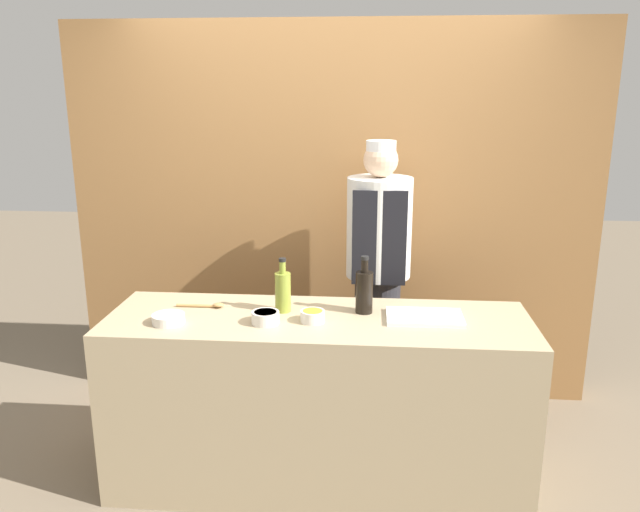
{
  "coord_description": "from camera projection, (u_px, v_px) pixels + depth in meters",
  "views": [
    {
      "loc": [
        0.25,
        -2.87,
        2.0
      ],
      "look_at": [
        0.0,
        0.13,
        1.18
      ],
      "focal_mm": 35.0,
      "sensor_mm": 36.0,
      "label": 1
    }
  ],
  "objects": [
    {
      "name": "chef_center",
      "position": [
        378.0,
        276.0,
        3.67
      ],
      "size": [
        0.38,
        0.38,
        1.71
      ],
      "color": "#28282D",
      "rests_on": "ground_plane"
    },
    {
      "name": "ground_plane",
      "position": [
        318.0,
        478.0,
        3.3
      ],
      "size": [
        14.0,
        14.0,
        0.0
      ],
      "primitive_type": "plane",
      "color": "#756651"
    },
    {
      "name": "bottle_oil",
      "position": [
        283.0,
        291.0,
        3.13
      ],
      "size": [
        0.08,
        0.08,
        0.28
      ],
      "color": "olive",
      "rests_on": "counter"
    },
    {
      "name": "sauce_bowl_red",
      "position": [
        265.0,
        317.0,
        2.98
      ],
      "size": [
        0.13,
        0.13,
        0.06
      ],
      "color": "silver",
      "rests_on": "counter"
    },
    {
      "name": "sauce_bowl_purple",
      "position": [
        168.0,
        318.0,
        2.99
      ],
      "size": [
        0.16,
        0.16,
        0.04
      ],
      "color": "silver",
      "rests_on": "counter"
    },
    {
      "name": "counter",
      "position": [
        318.0,
        401.0,
        3.18
      ],
      "size": [
        2.09,
        0.65,
        0.9
      ],
      "color": "tan",
      "rests_on": "ground_plane"
    },
    {
      "name": "cutting_board",
      "position": [
        425.0,
        317.0,
        3.05
      ],
      "size": [
        0.37,
        0.24,
        0.02
      ],
      "color": "white",
      "rests_on": "counter"
    },
    {
      "name": "cabinet_wall",
      "position": [
        332.0,
        216.0,
        4.03
      ],
      "size": [
        3.33,
        0.18,
        2.4
      ],
      "color": "olive",
      "rests_on": "ground_plane"
    },
    {
      "name": "bottle_soy",
      "position": [
        364.0,
        291.0,
        3.11
      ],
      "size": [
        0.09,
        0.09,
        0.29
      ],
      "color": "black",
      "rests_on": "counter"
    },
    {
      "name": "sauce_bowl_yellow",
      "position": [
        313.0,
        316.0,
        3.0
      ],
      "size": [
        0.12,
        0.12,
        0.06
      ],
      "color": "silver",
      "rests_on": "counter"
    },
    {
      "name": "wooden_spoon",
      "position": [
        207.0,
        305.0,
        3.2
      ],
      "size": [
        0.25,
        0.04,
        0.03
      ],
      "color": "#B2844C",
      "rests_on": "counter"
    }
  ]
}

